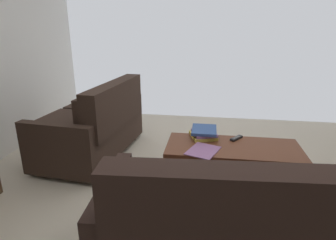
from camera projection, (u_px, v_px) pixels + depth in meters
ground_plane at (205, 200)px, 2.50m from camera, size 4.80×4.85×0.01m
sofa_main at (249, 226)px, 1.62m from camera, size 1.77×0.92×0.87m
loveseat_near at (96, 125)px, 3.28m from camera, size 0.92×1.48×0.88m
coffee_table at (233, 153)px, 2.62m from camera, size 1.22×0.53×0.41m
book_stack at (204, 133)px, 2.80m from camera, size 0.30×0.31×0.09m
tv_remote at (237, 138)px, 2.75m from camera, size 0.13×0.15×0.02m
loose_magazine at (203, 151)px, 2.49m from camera, size 0.33×0.37×0.01m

